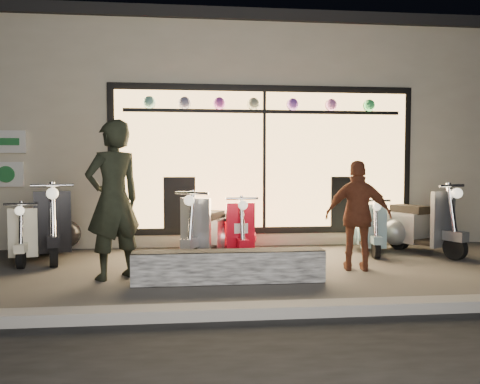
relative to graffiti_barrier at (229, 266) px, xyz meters
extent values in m
plane|color=#383533|center=(0.04, 0.65, -0.20)|extent=(40.00, 40.00, 0.00)
cube|color=slate|center=(0.04, -1.35, -0.14)|extent=(40.00, 0.25, 0.12)
cube|color=beige|center=(0.04, 5.65, 1.80)|extent=(10.00, 6.00, 4.00)
cube|color=black|center=(0.04, 5.65, 3.90)|extent=(10.20, 6.20, 0.20)
cube|color=black|center=(0.84, 2.63, 1.35)|extent=(5.45, 0.06, 2.65)
cube|color=#FFBF6B|center=(0.84, 2.59, 1.35)|extent=(5.20, 0.04, 2.40)
cube|color=black|center=(0.84, 2.55, 2.20)|extent=(4.90, 0.06, 0.06)
cube|color=white|center=(-3.56, 2.61, 1.65)|extent=(0.65, 0.04, 0.38)
cube|color=white|center=(-3.56, 2.61, 1.10)|extent=(0.55, 0.04, 0.42)
cube|color=black|center=(0.00, 0.00, 0.00)|extent=(2.35, 0.28, 0.40)
cylinder|color=black|center=(-0.48, 0.99, -0.03)|extent=(0.23, 0.35, 0.34)
cylinder|color=black|center=(-0.07, 1.90, -0.03)|extent=(0.25, 0.36, 0.34)
cube|color=silver|center=(-0.40, 1.18, 0.36)|extent=(0.45, 0.25, 0.82)
cube|color=silver|center=(-0.11, 1.81, 0.18)|extent=(0.67, 0.81, 0.46)
cube|color=black|center=(-0.15, 1.72, 0.46)|extent=(0.48, 0.62, 0.12)
sphere|color=#FFF2CC|center=(-0.49, 0.98, 0.75)|extent=(0.20, 0.20, 0.15)
cylinder|color=black|center=(0.28, 1.02, -0.04)|extent=(0.11, 0.32, 0.31)
cylinder|color=black|center=(0.23, 1.94, -0.04)|extent=(0.13, 0.32, 0.31)
cube|color=red|center=(0.27, 1.22, 0.31)|extent=(0.43, 0.09, 0.75)
cube|color=red|center=(0.23, 1.85, 0.15)|extent=(0.42, 0.67, 0.42)
cube|color=black|center=(0.24, 1.76, 0.41)|extent=(0.29, 0.53, 0.11)
sphere|color=#FFF2CC|center=(0.28, 1.01, 0.67)|extent=(0.15, 0.15, 0.14)
cylinder|color=black|center=(-2.41, 1.15, -0.01)|extent=(0.21, 0.39, 0.38)
cylinder|color=black|center=(-2.72, 2.21, -0.01)|extent=(0.24, 0.40, 0.38)
cube|color=black|center=(-2.47, 1.37, 0.42)|extent=(0.51, 0.22, 0.91)
cube|color=black|center=(-2.69, 2.10, 0.22)|extent=(0.67, 0.87, 0.51)
cube|color=black|center=(-2.66, 1.99, 0.53)|extent=(0.47, 0.68, 0.13)
sphere|color=#FFF2CC|center=(-2.40, 1.14, 0.85)|extent=(0.21, 0.21, 0.17)
cylinder|color=black|center=(-2.83, 1.09, -0.05)|extent=(0.12, 0.30, 0.29)
cylinder|color=black|center=(-2.95, 1.94, -0.05)|extent=(0.14, 0.30, 0.29)
cube|color=#F5EBC8|center=(-2.85, 1.26, 0.28)|extent=(0.40, 0.11, 0.70)
cube|color=#F5EBC8|center=(-2.93, 1.85, 0.13)|extent=(0.44, 0.64, 0.39)
cube|color=black|center=(-2.92, 1.77, 0.37)|extent=(0.30, 0.51, 0.10)
sphere|color=#FFF2CC|center=(-2.83, 1.08, 0.62)|extent=(0.14, 0.14, 0.13)
cylinder|color=black|center=(2.40, 1.28, -0.05)|extent=(0.13, 0.30, 0.29)
cylinder|color=black|center=(2.54, 2.13, -0.05)|extent=(0.15, 0.30, 0.29)
cube|color=#7DA8B2|center=(2.43, 1.46, 0.28)|extent=(0.40, 0.13, 0.70)
cube|color=#7DA8B2|center=(2.53, 2.04, 0.13)|extent=(0.46, 0.65, 0.39)
cube|color=black|center=(2.51, 1.96, 0.37)|extent=(0.32, 0.51, 0.10)
sphere|color=#FFF2CC|center=(2.40, 1.27, 0.62)|extent=(0.15, 0.15, 0.13)
cylinder|color=black|center=(3.56, 1.05, -0.02)|extent=(0.25, 0.38, 0.37)
cylinder|color=black|center=(3.12, 2.04, -0.02)|extent=(0.27, 0.39, 0.37)
cube|color=#585B5F|center=(3.47, 1.26, 0.40)|extent=(0.48, 0.27, 0.89)
cube|color=#585B5F|center=(3.16, 1.94, 0.21)|extent=(0.72, 0.87, 0.50)
cube|color=black|center=(3.21, 1.84, 0.51)|extent=(0.52, 0.68, 0.13)
sphere|color=#FFF2CC|center=(3.56, 1.04, 0.83)|extent=(0.21, 0.21, 0.16)
imported|color=black|center=(-1.44, 0.37, 0.81)|extent=(0.88, 0.83, 2.01)
imported|color=brown|center=(1.82, 0.52, 0.56)|extent=(0.95, 0.57, 1.51)
camera|label=1|loc=(-0.45, -5.66, 1.21)|focal=35.00mm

